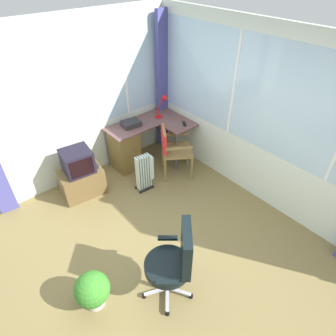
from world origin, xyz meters
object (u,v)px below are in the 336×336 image
Objects in this scene: tv_remote at (184,124)px; office_chair at (175,260)px; desk_lamp at (163,103)px; space_heater at (145,172)px; desk at (128,146)px; potted_plant at (92,290)px; wooden_armchair at (170,146)px; paper_tray at (131,124)px; tv_on_stand at (81,175)px.

office_chair is at bearing -103.37° from tv_remote.
desk_lamp is 0.64× the size of space_heater.
desk is 2.58m from potted_plant.
tv_remote is (0.10, -0.44, -0.26)m from desk_lamp.
office_chair is 0.95m from potted_plant.
tv_remote is at bearing 18.34° from wooden_armchair.
office_chair reaches higher than tv_remote.
paper_tray is at bearing 174.58° from tv_remote.
potted_plant is at bearing -134.41° from paper_tray.
tv_remote is at bearing -11.52° from tv_on_stand.
desk is 0.40m from paper_tray.
desk_lamp reaches higher than potted_plant.
wooden_armchair is at bearing 50.55° from office_chair.
tv_remote is at bearing -77.57° from desk_lamp.
wooden_armchair is at bearing 29.63° from potted_plant.
wooden_armchair is (0.40, -0.66, 0.16)m from desk.
desk_lamp reaches higher than tv_remote.
paper_tray is 0.29× the size of office_chair.
paper_tray is at bearing 45.59° from potted_plant.
desk_lamp reaches higher than desk.
space_heater is (0.83, 1.66, -0.26)m from office_chair.
wooden_armchair is (0.28, -0.69, -0.22)m from paper_tray.
office_chair is 1.88m from space_heater.
space_heater is at bearing 63.31° from office_chair.
wooden_armchair is (-0.45, -0.15, -0.18)m from tv_remote.
potted_plant is (-0.78, -1.75, -0.10)m from tv_on_stand.
tv_on_stand is 1.71× the size of potted_plant.
desk is 1.00m from tv_on_stand.
potted_plant is (-1.88, -1.92, -0.53)m from paper_tray.
office_chair is (-0.99, -2.34, 0.17)m from desk.
tv_on_stand reaches higher than desk.
office_chair is at bearing -90.14° from tv_on_stand.
paper_tray is 2.74m from potted_plant.
paper_tray is at bearing 111.83° from wooden_armchair.
paper_tray is at bearing 170.42° from desk_lamp.
paper_tray is 0.78m from wooden_armchair.
space_heater is (-0.28, -0.72, -0.47)m from paper_tray.
potted_plant is at bearing -113.94° from tv_on_stand.
potted_plant is (-0.77, 0.46, -0.32)m from office_chair.
office_chair reaches higher than space_heater.
desk reaches higher than space_heater.
desk is 2.10× the size of space_heater.
tv_on_stand is 1.26× the size of space_heater.
wooden_armchair is 1.87× the size of potted_plant.
wooden_armchair is at bearing -58.90° from desk.
space_heater is at bearing 36.80° from potted_plant.
tv_remote is 1.10m from space_heater.
desk_lamp is 2.71× the size of tv_remote.
desk is 1.30× the size of office_chair.
desk_lamp is at bearing 59.31° from wooden_armchair.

